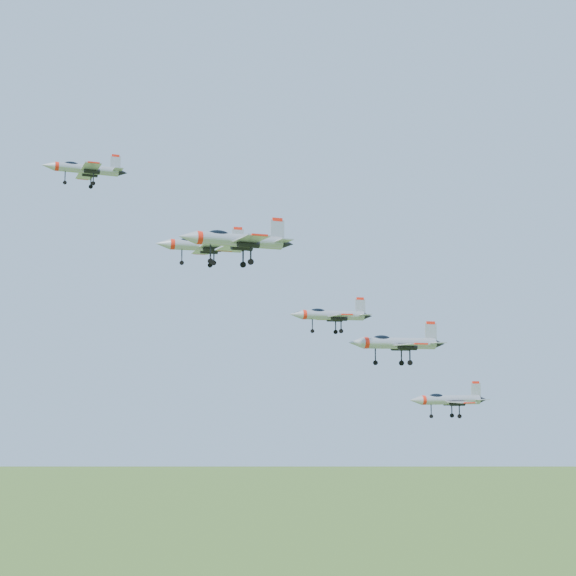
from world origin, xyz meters
name	(u,v)px	position (x,y,z in m)	size (l,w,h in m)	color
jet_lead	(84,169)	(-21.71, 8.94, 137.09)	(10.72, 8.84, 2.87)	#9A9EA6
jet_left_high	(203,246)	(-7.54, 3.58, 127.24)	(12.27, 10.12, 3.28)	#9A9EA6
jet_right_high	(236,240)	(-8.91, -15.60, 124.76)	(12.48, 10.30, 3.34)	#9A9EA6
jet_left_low	(330,315)	(9.86, 3.92, 119.03)	(11.60, 9.59, 3.10)	#9A9EA6
jet_right_low	(396,343)	(12.02, -10.25, 114.82)	(12.27, 10.11, 3.28)	#9A9EA6
jet_trail	(448,400)	(26.33, 2.22, 107.87)	(11.73, 9.70, 3.14)	#9A9EA6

